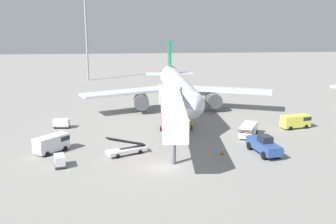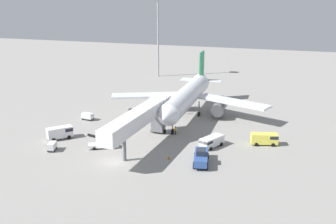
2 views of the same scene
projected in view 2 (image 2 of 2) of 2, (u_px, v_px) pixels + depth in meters
name	position (u px, v px, depth m)	size (l,w,h in m)	color
ground_plane	(114.00, 162.00, 68.33)	(300.00, 300.00, 0.00)	gray
airplane_at_gate	(188.00, 96.00, 92.30)	(38.17, 38.61, 13.06)	silver
jet_bridge	(140.00, 118.00, 73.41)	(4.50, 23.86, 7.46)	silver
pushback_tug	(201.00, 157.00, 67.49)	(3.49, 6.83, 2.69)	#2D4C8E
belt_loader_truck	(103.00, 144.00, 74.44)	(5.82, 4.11, 2.84)	white
service_van_mid_left	(60.00, 132.00, 79.07)	(4.79, 5.00, 2.36)	silver
service_van_mid_right	(211.00, 141.00, 74.84)	(4.16, 5.55, 1.96)	silver
service_van_far_right	(265.00, 138.00, 75.87)	(5.31, 3.04, 2.22)	#E5DB4C
baggage_cart_far_left	(88.00, 116.00, 90.72)	(2.81, 1.70, 1.59)	#38383D
baggage_cart_outer_left	(52.00, 146.00, 73.18)	(1.76, 2.41, 1.56)	#38383D
ground_crew_worker_foreground	(175.00, 130.00, 81.34)	(0.48, 0.48, 1.87)	#1E2333
safety_cone_alpha	(169.00, 157.00, 69.61)	(0.48, 0.48, 0.73)	black
apron_light_mast	(158.00, 21.00, 132.22)	(2.40, 2.40, 27.08)	#93969B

